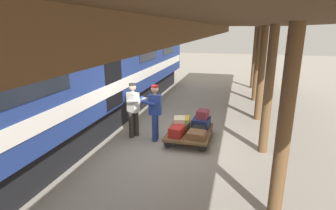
{
  "coord_description": "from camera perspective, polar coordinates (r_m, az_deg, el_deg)",
  "views": [
    {
      "loc": [
        -1.66,
        7.28,
        3.3
      ],
      "look_at": [
        0.27,
        0.03,
        1.15
      ],
      "focal_mm": 28.82,
      "sensor_mm": 36.0,
      "label": 1
    }
  ],
  "objects": [
    {
      "name": "suitcase_brown_leather",
      "position": [
        7.72,
        6.04,
        -6.26
      ],
      "size": [
        0.52,
        0.5,
        0.19
      ],
      "primitive_type": "cube",
      "rotation": [
        0.0,
        0.0,
        -0.08
      ],
      "color": "brown",
      "rests_on": "luggage_cart"
    },
    {
      "name": "suitcase_burgundy_valise",
      "position": [
        8.54,
        7.35,
        -1.93
      ],
      "size": [
        0.38,
        0.45,
        0.25
      ],
      "primitive_type": "cube",
      "rotation": [
        0.0,
        0.0,
        -0.12
      ],
      "color": "maroon",
      "rests_on": "suitcase_navy_fabric"
    },
    {
      "name": "suitcase_red_plastic",
      "position": [
        7.8,
        1.91,
        -5.57
      ],
      "size": [
        0.43,
        0.55,
        0.28
      ],
      "primitive_type": "cube",
      "rotation": [
        0.0,
        0.0,
        -0.14
      ],
      "color": "#AD231E",
      "rests_on": "luggage_cart"
    },
    {
      "name": "suitcase_yellow_case",
      "position": [
        8.69,
        3.35,
        -3.43
      ],
      "size": [
        0.42,
        0.54,
        0.24
      ],
      "primitive_type": "cube",
      "rotation": [
        0.0,
        0.0,
        0.1
      ],
      "color": "gold",
      "rests_on": "luggage_cart"
    },
    {
      "name": "porter_in_overalls",
      "position": [
        8.03,
        -2.89,
        -1.24
      ],
      "size": [
        0.7,
        0.48,
        1.7
      ],
      "color": "navy",
      "rests_on": "ground_plane"
    },
    {
      "name": "suitcase_black_hardshell",
      "position": [
        8.17,
        6.57,
        -5.05
      ],
      "size": [
        0.41,
        0.47,
        0.17
      ],
      "primitive_type": "cube",
      "rotation": [
        0.0,
        0.0,
        -0.03
      ],
      "color": "black",
      "rests_on": "luggage_cart"
    },
    {
      "name": "suitcase_cream_canvas",
      "position": [
        8.16,
        2.43,
        -3.29
      ],
      "size": [
        0.4,
        0.5,
        0.18
      ],
      "primitive_type": "cube",
      "rotation": [
        0.0,
        0.0,
        0.2
      ],
      "color": "beige",
      "rests_on": "suitcase_olive_duffel"
    },
    {
      "name": "suitcase_olive_duffel",
      "position": [
        8.25,
        2.67,
        -4.56
      ],
      "size": [
        0.5,
        0.57,
        0.22
      ],
      "primitive_type": "cube",
      "rotation": [
        0.0,
        0.0,
        -0.08
      ],
      "color": "brown",
      "rests_on": "luggage_cart"
    },
    {
      "name": "platform_canopy",
      "position": [
        7.32,
        21.16,
        14.55
      ],
      "size": [
        3.2,
        17.92,
        3.56
      ],
      "color": "brown",
      "rests_on": "ground_plane"
    },
    {
      "name": "luggage_cart",
      "position": [
        8.25,
        4.59,
        -5.74
      ],
      "size": [
        1.26,
        1.75,
        0.3
      ],
      "color": "brown",
      "rests_on": "ground_plane"
    },
    {
      "name": "porter_by_door",
      "position": [
        8.33,
        -7.27,
        -0.72
      ],
      "size": [
        0.74,
        0.62,
        1.7
      ],
      "color": "#332D28",
      "rests_on": "ground_plane"
    },
    {
      "name": "ground_plane",
      "position": [
        8.17,
        1.86,
        -7.87
      ],
      "size": [
        60.0,
        60.0,
        0.0
      ],
      "primitive_type": "plane",
      "color": "gray"
    },
    {
      "name": "train_car",
      "position": [
        8.98,
        -20.15,
        7.08
      ],
      "size": [
        3.02,
        18.3,
        4.0
      ],
      "color": "navy",
      "rests_on": "ground_plane"
    },
    {
      "name": "suitcase_navy_fabric",
      "position": [
        8.6,
        7.06,
        -3.63
      ],
      "size": [
        0.55,
        0.65,
        0.27
      ],
      "primitive_type": "cube",
      "rotation": [
        0.0,
        0.0,
        -0.07
      ],
      "color": "navy",
      "rests_on": "luggage_cart"
    }
  ]
}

